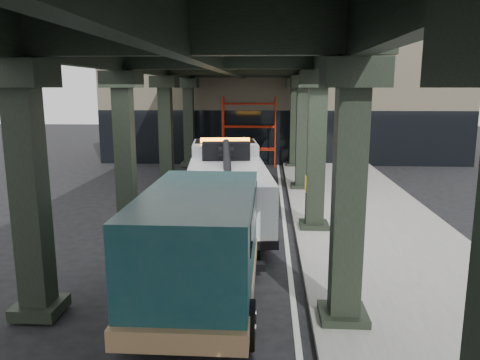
% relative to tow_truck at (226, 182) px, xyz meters
% --- Properties ---
extents(ground, '(90.00, 90.00, 0.00)m').
position_rel_tow_truck_xyz_m(ground, '(0.28, -3.02, -1.37)').
color(ground, black).
rests_on(ground, ground).
extents(sidewalk, '(5.00, 40.00, 0.15)m').
position_rel_tow_truck_xyz_m(sidewalk, '(4.78, -1.02, -1.29)').
color(sidewalk, gray).
rests_on(sidewalk, ground).
extents(lane_stripe, '(0.12, 38.00, 0.01)m').
position_rel_tow_truck_xyz_m(lane_stripe, '(1.98, -1.02, -1.36)').
color(lane_stripe, silver).
rests_on(lane_stripe, ground).
extents(viaduct, '(7.40, 32.00, 6.40)m').
position_rel_tow_truck_xyz_m(viaduct, '(-0.12, -1.02, 4.09)').
color(viaduct, black).
rests_on(viaduct, ground).
extents(building, '(22.00, 10.00, 8.00)m').
position_rel_tow_truck_xyz_m(building, '(2.28, 16.98, 2.63)').
color(building, '#C6B793').
rests_on(building, ground).
extents(scaffolding, '(3.08, 0.88, 4.00)m').
position_rel_tow_truck_xyz_m(scaffolding, '(0.28, 11.62, 0.74)').
color(scaffolding, red).
rests_on(scaffolding, ground).
extents(tow_truck, '(3.29, 8.75, 2.80)m').
position_rel_tow_truck_xyz_m(tow_truck, '(0.00, 0.00, 0.00)').
color(tow_truck, black).
rests_on(tow_truck, ground).
extents(towed_van, '(2.46, 6.06, 2.45)m').
position_rel_tow_truck_xyz_m(towed_van, '(0.02, -6.02, -0.05)').
color(towed_van, '#10383C').
rests_on(towed_van, ground).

